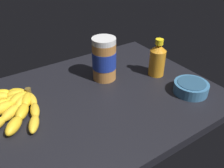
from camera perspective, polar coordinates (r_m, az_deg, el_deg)
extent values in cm
cube|color=black|center=(85.80, -2.54, -3.41)|extent=(80.83, 63.86, 3.22)
ellipsoid|color=yellow|center=(89.35, -22.03, -1.96)|extent=(7.26, 6.15, 3.24)
ellipsoid|color=yellow|center=(90.88, -25.18, -2.17)|extent=(7.25, 5.30, 3.24)
ellipsoid|color=yellow|center=(88.18, -22.18, -2.40)|extent=(7.25, 4.77, 3.45)
ellipsoid|color=yellow|center=(86.83, -22.20, -3.12)|extent=(8.28, 4.42, 3.12)
ellipsoid|color=gold|center=(85.50, -21.67, -3.34)|extent=(8.68, 7.07, 3.72)
ellipsoid|color=gold|center=(83.06, -25.02, -5.38)|extent=(8.60, 5.82, 3.72)
ellipsoid|color=gold|center=(84.62, -20.84, -3.74)|extent=(7.91, 8.34, 3.25)
ellipsoid|color=gold|center=(80.54, -23.25, -6.40)|extent=(8.56, 7.55, 3.25)
ellipsoid|color=yellow|center=(84.21, -19.94, -3.64)|extent=(6.43, 8.60, 3.46)
ellipsoid|color=yellow|center=(79.40, -20.88, -6.31)|extent=(7.20, 8.49, 3.46)
ellipsoid|color=yellow|center=(75.15, -22.63, -9.27)|extent=(7.81, 8.19, 3.46)
ellipsoid|color=yellow|center=(84.25, -18.77, -3.61)|extent=(3.40, 8.12, 2.87)
ellipsoid|color=yellow|center=(79.11, -18.12, -6.11)|extent=(4.83, 8.41, 2.87)
ellipsoid|color=yellow|center=(74.22, -18.32, -9.10)|extent=(6.07, 8.39, 2.87)
cylinder|color=brown|center=(87.93, -19.53, -1.83)|extent=(2.00, 2.00, 3.00)
cylinder|color=#B27238|center=(90.82, -1.90, 5.48)|extent=(9.04, 9.04, 14.79)
cylinder|color=navy|center=(90.48, -1.91, 5.90)|extent=(9.22, 9.22, 6.66)
cylinder|color=silver|center=(87.30, -2.00, 10.40)|extent=(9.01, 9.01, 2.04)
cylinder|color=orange|center=(96.10, 10.81, 5.06)|extent=(6.30, 6.30, 10.49)
cone|color=orange|center=(93.31, 11.22, 8.61)|extent=(6.30, 6.30, 2.60)
cylinder|color=yellow|center=(92.39, 11.38, 9.96)|extent=(3.06, 3.06, 2.15)
cylinder|color=teal|center=(89.39, 18.50, -0.86)|extent=(12.25, 12.25, 3.96)
cylinder|color=navy|center=(89.18, 18.54, -0.65)|extent=(10.05, 10.05, 3.57)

